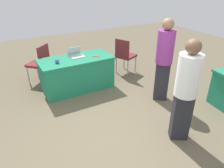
{
  "coord_description": "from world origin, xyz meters",
  "views": [
    {
      "loc": [
        1.4,
        2.41,
        2.42
      ],
      "look_at": [
        -0.04,
        -0.18,
        0.9
      ],
      "focal_mm": 34.32,
      "sensor_mm": 36.0,
      "label": 1
    }
  ],
  "objects": [
    {
      "name": "table_foreground",
      "position": [
        -0.09,
        -1.95,
        0.37
      ],
      "size": [
        1.65,
        0.78,
        0.75
      ],
      "rotation": [
        0.0,
        0.0,
        0.01
      ],
      "color": "#1E7A56",
      "rests_on": "ground"
    },
    {
      "name": "ground_plane",
      "position": [
        0.0,
        0.0,
        0.0
      ],
      "size": [
        14.4,
        14.4,
        0.0
      ],
      "primitive_type": "plane",
      "color": "brown"
    },
    {
      "name": "chair_near_front",
      "position": [
        0.57,
        -2.67,
        0.55
      ],
      "size": [
        0.62,
        0.62,
        0.96
      ],
      "rotation": [
        0.0,
        0.0,
        3.91
      ],
      "color": "#9E9993",
      "rests_on": "ground"
    },
    {
      "name": "laptop_silver",
      "position": [
        -0.14,
        -2.06,
        0.79
      ],
      "size": [
        0.34,
        0.31,
        0.21
      ],
      "rotation": [
        0.0,
        0.0,
        0.07
      ],
      "color": "silver",
      "rests_on": "table_foreground"
    },
    {
      "name": "person_attendee_browsing",
      "position": [
        -0.91,
        0.51,
        0.93
      ],
      "size": [
        0.47,
        0.47,
        1.66
      ],
      "rotation": [
        0.0,
        0.0,
        5.74
      ],
      "color": "#26262D",
      "rests_on": "ground"
    },
    {
      "name": "scissors_red",
      "position": [
        -0.53,
        -1.83,
        0.75
      ],
      "size": [
        0.16,
        0.15,
        0.01
      ],
      "primitive_type": "cube",
      "rotation": [
        0.0,
        0.0,
        2.38
      ],
      "color": "red",
      "rests_on": "table_foreground"
    },
    {
      "name": "yarn_ball",
      "position": [
        0.36,
        -1.85,
        0.79
      ],
      "size": [
        0.09,
        0.09,
        0.09
      ],
      "primitive_type": "sphere",
      "color": "#3F5999",
      "rests_on": "table_foreground"
    },
    {
      "name": "person_presenter",
      "position": [
        -1.46,
        -0.61,
        0.96
      ],
      "size": [
        0.48,
        0.48,
        1.71
      ],
      "rotation": [
        0.0,
        0.0,
        5.6
      ],
      "color": "#26262D",
      "rests_on": "ground"
    },
    {
      "name": "chair_aisle",
      "position": [
        -1.51,
        -2.14,
        0.55
      ],
      "size": [
        0.58,
        0.58,
        0.96
      ],
      "rotation": [
        0.0,
        0.0,
        1.98
      ],
      "color": "#9E9993",
      "rests_on": "ground"
    }
  ]
}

